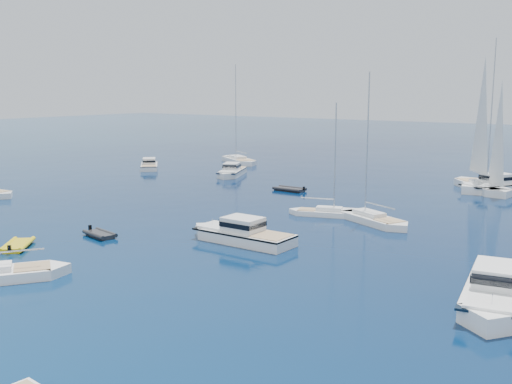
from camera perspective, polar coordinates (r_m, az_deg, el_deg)
ground at (r=44.42m, az=-15.25°, el=-7.04°), size 400.00×400.00×0.00m
motor_cruiser_right at (r=38.69m, az=21.85°, el=-9.94°), size 5.35×12.02×3.05m
motor_cruiser_centre at (r=50.11m, az=-1.44°, el=-4.77°), size 10.37×3.30×2.71m
motor_cruiser_far_l at (r=97.18m, az=-10.11°, el=2.20°), size 7.73×7.88×2.22m
motor_cruiser_distant at (r=80.06m, az=21.72°, el=0.05°), size 8.56×11.07×2.87m
motor_cruiser_horizon at (r=88.02m, az=-2.34°, el=1.56°), size 6.21×9.52×2.40m
sailboat_mid_r at (r=58.20m, az=10.95°, el=-2.88°), size 10.15×6.68×14.72m
sailboat_centre at (r=60.65m, az=6.67°, el=-2.26°), size 8.21×4.50×11.71m
sailboat_sails_r at (r=80.39m, az=20.67°, el=0.15°), size 10.94×12.28×19.25m
sailboat_far_l at (r=103.36m, az=-1.66°, el=2.80°), size 11.71×8.66×17.34m
tender_yellow at (r=51.94m, az=-21.74°, el=-4.95°), size 4.31×4.52×0.95m
tender_grey_near at (r=53.53m, az=-14.63°, el=-4.14°), size 3.77×2.57×0.95m
tender_grey_far at (r=74.96m, az=3.20°, el=0.11°), size 4.19×2.26×0.95m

